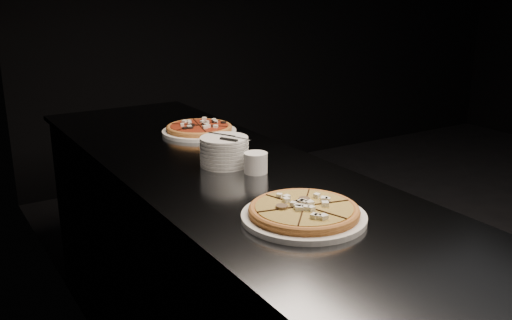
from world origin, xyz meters
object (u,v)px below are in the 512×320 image
plate_stack (224,151)px  pizza_mushroom (304,212)px  ramekin (256,162)px  counter (224,277)px  pizza_tomato (199,129)px  cutlery (228,137)px

plate_stack → pizza_mushroom: bearing=-95.8°
pizza_mushroom → ramekin: (0.11, 0.43, 0.02)m
counter → ramekin: size_ratio=29.27×
pizza_tomato → ramekin: 0.62m
pizza_tomato → ramekin: bearing=-97.5°
pizza_mushroom → ramekin: bearing=76.0°
pizza_mushroom → ramekin: ramekin is taller
pizza_mushroom → ramekin: 0.45m
counter → cutlery: size_ratio=13.14×
pizza_mushroom → plate_stack: 0.57m
counter → plate_stack: bearing=14.4°
cutlery → ramekin: 0.15m
counter → ramekin: ramekin is taller
counter → plate_stack: size_ratio=13.82×
cutlery → pizza_tomato: bearing=47.7°
cutlery → plate_stack: bearing=89.6°
ramekin → pizza_mushroom: bearing=-104.0°
pizza_tomato → cutlery: bearing=-104.3°
pizza_mushroom → pizza_tomato: size_ratio=1.04×
pizza_mushroom → cutlery: (0.07, 0.56, 0.09)m
counter → pizza_tomato: size_ratio=6.71×
counter → pizza_mushroom: size_ratio=6.46×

